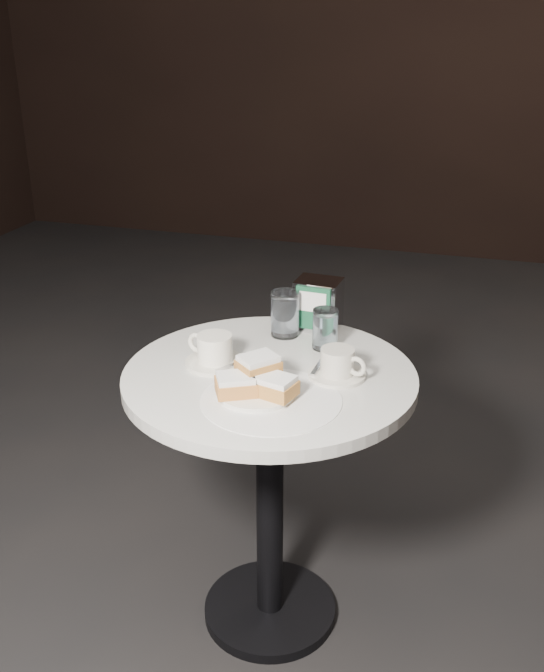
{
  "coord_description": "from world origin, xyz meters",
  "views": [
    {
      "loc": [
        0.46,
        -1.52,
        1.53
      ],
      "look_at": [
        0.0,
        0.02,
        0.83
      ],
      "focal_mm": 40.0,
      "sensor_mm": 36.0,
      "label": 1
    }
  ],
  "objects_px": {
    "beignet_plate": "(256,383)",
    "water_glass_left": "(285,314)",
    "cafe_table": "(270,444)",
    "water_glass_right": "(325,330)",
    "coffee_cup_right": "(338,365)",
    "napkin_dispenser": "(318,304)",
    "coffee_cup_left": "(214,352)"
  },
  "relations": [
    {
      "from": "cafe_table",
      "to": "water_glass_right",
      "type": "xyz_separation_m",
      "value": [
        0.09,
        0.17,
        0.25
      ]
    },
    {
      "from": "water_glass_right",
      "to": "beignet_plate",
      "type": "bearing_deg",
      "value": -106.48
    },
    {
      "from": "coffee_cup_right",
      "to": "napkin_dispenser",
      "type": "relative_size",
      "value": 1.25
    },
    {
      "from": "water_glass_right",
      "to": "napkin_dispenser",
      "type": "distance_m",
      "value": 0.13
    },
    {
      "from": "beignet_plate",
      "to": "water_glass_left",
      "type": "xyz_separation_m",
      "value": [
        -0.03,
        0.35,
        0.03
      ]
    },
    {
      "from": "napkin_dispenser",
      "to": "cafe_table",
      "type": "bearing_deg",
      "value": -95.15
    },
    {
      "from": "cafe_table",
      "to": "coffee_cup_left",
      "type": "distance_m",
      "value": 0.27
    },
    {
      "from": "cafe_table",
      "to": "water_glass_left",
      "type": "relative_size",
      "value": 6.2
    },
    {
      "from": "beignet_plate",
      "to": "water_glass_left",
      "type": "distance_m",
      "value": 0.35
    },
    {
      "from": "water_glass_right",
      "to": "napkin_dispenser",
      "type": "height_order",
      "value": "napkin_dispenser"
    },
    {
      "from": "beignet_plate",
      "to": "napkin_dispenser",
      "type": "distance_m",
      "value": 0.42
    },
    {
      "from": "beignet_plate",
      "to": "coffee_cup_left",
      "type": "height_order",
      "value": "beignet_plate"
    },
    {
      "from": "coffee_cup_left",
      "to": "coffee_cup_right",
      "type": "bearing_deg",
      "value": 19.63
    },
    {
      "from": "coffee_cup_left",
      "to": "water_glass_right",
      "type": "xyz_separation_m",
      "value": [
        0.23,
        0.17,
        0.02
      ]
    },
    {
      "from": "beignet_plate",
      "to": "water_glass_left",
      "type": "height_order",
      "value": "water_glass_left"
    },
    {
      "from": "coffee_cup_right",
      "to": "water_glass_left",
      "type": "xyz_separation_m",
      "value": [
        -0.19,
        0.2,
        0.03
      ]
    },
    {
      "from": "beignet_plate",
      "to": "water_glass_right",
      "type": "height_order",
      "value": "water_glass_right"
    },
    {
      "from": "cafe_table",
      "to": "beignet_plate",
      "type": "relative_size",
      "value": 3.71
    },
    {
      "from": "beignet_plate",
      "to": "napkin_dispenser",
      "type": "bearing_deg",
      "value": 84.53
    },
    {
      "from": "coffee_cup_left",
      "to": "water_glass_right",
      "type": "height_order",
      "value": "water_glass_right"
    },
    {
      "from": "cafe_table",
      "to": "water_glass_left",
      "type": "distance_m",
      "value": 0.34
    },
    {
      "from": "coffee_cup_left",
      "to": "napkin_dispenser",
      "type": "bearing_deg",
      "value": 73.66
    },
    {
      "from": "coffee_cup_left",
      "to": "napkin_dispenser",
      "type": "height_order",
      "value": "napkin_dispenser"
    },
    {
      "from": "cafe_table",
      "to": "napkin_dispenser",
      "type": "relative_size",
      "value": 5.48
    },
    {
      "from": "water_glass_right",
      "to": "coffee_cup_right",
      "type": "bearing_deg",
      "value": -66.6
    },
    {
      "from": "napkin_dispenser",
      "to": "water_glass_left",
      "type": "bearing_deg",
      "value": -131.27
    },
    {
      "from": "cafe_table",
      "to": "napkin_dispenser",
      "type": "distance_m",
      "value": 0.4
    },
    {
      "from": "water_glass_right",
      "to": "napkin_dispenser",
      "type": "xyz_separation_m",
      "value": [
        -0.05,
        0.12,
        0.02
      ]
    },
    {
      "from": "cafe_table",
      "to": "beignet_plate",
      "type": "bearing_deg",
      "value": -87.14
    },
    {
      "from": "cafe_table",
      "to": "napkin_dispenser",
      "type": "height_order",
      "value": "napkin_dispenser"
    },
    {
      "from": "coffee_cup_right",
      "to": "napkin_dispenser",
      "type": "xyz_separation_m",
      "value": [
        -0.11,
        0.27,
        0.04
      ]
    },
    {
      "from": "coffee_cup_right",
      "to": "coffee_cup_left",
      "type": "bearing_deg",
      "value": -159.07
    }
  ]
}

